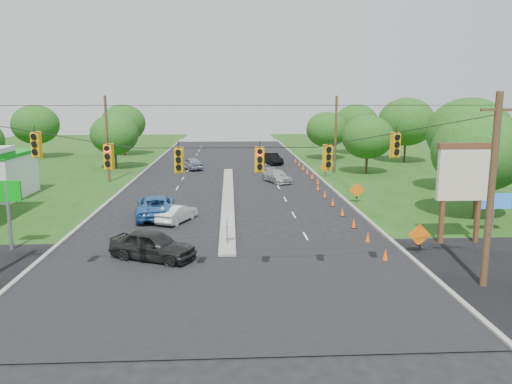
{
  "coord_description": "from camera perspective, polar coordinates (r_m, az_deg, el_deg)",
  "views": [
    {
      "loc": [
        0.21,
        -22.55,
        8.69
      ],
      "look_at": [
        1.85,
        8.73,
        2.8
      ],
      "focal_mm": 35.0,
      "sensor_mm": 36.0,
      "label": 1
    }
  ],
  "objects": [
    {
      "name": "cone_7",
      "position": [
        51.53,
        7.07,
        1.26
      ],
      "size": [
        0.32,
        0.32,
        0.7
      ],
      "primitive_type": "cone",
      "color": "#F95513",
      "rests_on": "ground"
    },
    {
      "name": "utility_pole_far_right",
      "position": [
        59.0,
        9.08,
        6.45
      ],
      "size": [
        0.28,
        0.28,
        9.0
      ],
      "primitive_type": "cylinder",
      "color": "#422D1C",
      "rests_on": "ground"
    },
    {
      "name": "work_sign_1",
      "position": [
        42.59,
        11.44,
        0.16
      ],
      "size": [
        1.27,
        0.58,
        1.37
      ],
      "color": "black",
      "rests_on": "ground"
    },
    {
      "name": "cone_0",
      "position": [
        28.15,
        14.57,
        -6.94
      ],
      "size": [
        0.32,
        0.32,
        0.7
      ],
      "primitive_type": "cone",
      "color": "#F95513",
      "rests_on": "ground"
    },
    {
      "name": "cone_2",
      "position": [
        34.63,
        11.12,
        -3.49
      ],
      "size": [
        0.32,
        0.32,
        0.7
      ],
      "primitive_type": "cone",
      "color": "#F95513",
      "rests_on": "ground"
    },
    {
      "name": "cone_3",
      "position": [
        37.94,
        9.84,
        -2.21
      ],
      "size": [
        0.32,
        0.32,
        0.7
      ],
      "primitive_type": "cone",
      "color": "#F95513",
      "rests_on": "ground"
    },
    {
      "name": "white_sedan",
      "position": [
        35.97,
        -9.03,
        -2.42
      ],
      "size": [
        2.79,
        4.08,
        1.27
      ],
      "primitive_type": "imported",
      "rotation": [
        0.0,
        0.0,
        2.73
      ],
      "color": "silver",
      "rests_on": "ground"
    },
    {
      "name": "cone_4",
      "position": [
        41.28,
        8.78,
        -1.13
      ],
      "size": [
        0.32,
        0.32,
        0.7
      ],
      "primitive_type": "cone",
      "color": "#F95513",
      "rests_on": "ground"
    },
    {
      "name": "median_sign",
      "position": [
        29.45,
        -3.33,
        -3.57
      ],
      "size": [
        0.55,
        0.06,
        2.05
      ],
      "color": "gray",
      "rests_on": "ground"
    },
    {
      "name": "cone_10",
      "position": [
        61.78,
        5.39,
        2.85
      ],
      "size": [
        0.32,
        0.32,
        0.7
      ],
      "primitive_type": "cone",
      "color": "#F95513",
      "rests_on": "ground"
    },
    {
      "name": "curb_left",
      "position": [
        54.25,
        -13.93,
        1.12
      ],
      "size": [
        0.25,
        110.0,
        0.16
      ],
      "primitive_type": "cube",
      "color": "gray",
      "rests_on": "ground"
    },
    {
      "name": "tree_11",
      "position": [
        80.12,
        11.4,
        7.78
      ],
      "size": [
        6.72,
        6.72,
        7.84
      ],
      "color": "black",
      "rests_on": "ground"
    },
    {
      "name": "tree_5",
      "position": [
        64.29,
        -15.87,
        6.37
      ],
      "size": [
        5.88,
        5.88,
        6.86
      ],
      "color": "black",
      "rests_on": "ground"
    },
    {
      "name": "cone_9",
      "position": [
        58.35,
        5.88,
        2.38
      ],
      "size": [
        0.32,
        0.32,
        0.7
      ],
      "primitive_type": "cone",
      "color": "#F95513",
      "rests_on": "ground"
    },
    {
      "name": "tree_9",
      "position": [
        58.87,
        12.63,
        6.16
      ],
      "size": [
        5.88,
        5.88,
        6.86
      ],
      "color": "black",
      "rests_on": "ground"
    },
    {
      "name": "cross_street",
      "position": [
        24.17,
        -3.36,
        -10.44
      ],
      "size": [
        160.0,
        14.0,
        0.02
      ],
      "primitive_type": "cube",
      "color": "black",
      "rests_on": "ground"
    },
    {
      "name": "cone_5",
      "position": [
        44.64,
        7.87,
        -0.22
      ],
      "size": [
        0.32,
        0.32,
        0.7
      ],
      "primitive_type": "cone",
      "color": "#F95513",
      "rests_on": "ground"
    },
    {
      "name": "work_sign_2",
      "position": [
        56.08,
        7.91,
        2.77
      ],
      "size": [
        1.27,
        0.58,
        1.37
      ],
      "color": "black",
      "rests_on": "ground"
    },
    {
      "name": "tree_12",
      "position": [
        72.02,
        8.1,
        7.08
      ],
      "size": [
        5.88,
        5.88,
        6.86
      ],
      "color": "black",
      "rests_on": "ground"
    },
    {
      "name": "cone_8",
      "position": [
        54.93,
        6.44,
        1.85
      ],
      "size": [
        0.32,
        0.32,
        0.7
      ],
      "primitive_type": "cone",
      "color": "#F95513",
      "rests_on": "ground"
    },
    {
      "name": "cone_11",
      "position": [
        65.21,
        4.94,
        3.27
      ],
      "size": [
        0.32,
        0.32,
        0.7
      ],
      "primitive_type": "cone",
      "color": "#F95513",
      "rests_on": "ground"
    },
    {
      "name": "pylon_sign",
      "position": [
        32.36,
        22.88,
        1.48
      ],
      "size": [
        5.9,
        2.3,
        6.12
      ],
      "color": "#59331E",
      "rests_on": "ground"
    },
    {
      "name": "tree_10",
      "position": [
        70.74,
        16.8,
        7.68
      ],
      "size": [
        7.56,
        7.56,
        8.82
      ],
      "color": "black",
      "rests_on": "ground"
    },
    {
      "name": "tree_7",
      "position": [
        39.04,
        24.19,
        4.23
      ],
      "size": [
        6.72,
        6.72,
        7.84
      ],
      "color": "black",
      "rests_on": "ground"
    },
    {
      "name": "tree_8",
      "position": [
        49.69,
        23.15,
        6.21
      ],
      "size": [
        7.56,
        7.56,
        8.82
      ],
      "color": "black",
      "rests_on": "ground"
    },
    {
      "name": "tree_4",
      "position": [
        79.8,
        -23.9,
        7.07
      ],
      "size": [
        6.72,
        6.72,
        7.84
      ],
      "color": "black",
      "rests_on": "ground"
    },
    {
      "name": "tree_6",
      "position": [
        79.31,
        -14.93,
        7.6
      ],
      "size": [
        6.72,
        6.72,
        7.84
      ],
      "color": "black",
      "rests_on": "ground"
    },
    {
      "name": "curb_right",
      "position": [
        54.17,
        7.55,
        1.33
      ],
      "size": [
        0.25,
        110.0,
        0.16
      ],
      "primitive_type": "cube",
      "color": "gray",
      "rests_on": "ground"
    },
    {
      "name": "blue_pickup",
      "position": [
        37.65,
        -11.39,
        -1.6
      ],
      "size": [
        3.63,
        6.38,
        1.68
      ],
      "primitive_type": "imported",
      "rotation": [
        0.0,
        0.0,
        3.29
      ],
      "color": "#2A5EA1",
      "rests_on": "ground"
    },
    {
      "name": "silver_car_oncoming",
      "position": [
        62.37,
        -7.37,
        3.25
      ],
      "size": [
        3.42,
        4.75,
        1.5
      ],
      "primitive_type": "imported",
      "rotation": [
        0.0,
        0.0,
        3.56
      ],
      "color": "gray",
      "rests_on": "ground"
    },
    {
      "name": "cone_6",
      "position": [
        48.03,
        7.09,
        0.57
      ],
      "size": [
        0.32,
        0.32,
        0.7
      ],
      "primitive_type": "cone",
      "color": "#F95513",
      "rests_on": "ground"
    },
    {
      "name": "signal_span",
      "position": [
        21.87,
        -3.65,
        0.84
      ],
      "size": [
        25.6,
        0.32,
        9.0
      ],
      "color": "#422D1C",
      "rests_on": "ground"
    },
    {
      "name": "black_sedan",
      "position": [
        27.89,
        -11.72,
        -5.97
      ],
      "size": [
        5.18,
        3.75,
        1.64
      ],
      "primitive_type": "imported",
      "rotation": [
        0.0,
        0.0,
        1.14
      ],
      "color": "black",
      "rests_on": "ground"
    },
    {
      "name": "cone_12",
      "position": [
        68.65,
        4.54,
        3.64
      ],
      "size": [
        0.32,
        0.32,
        0.7
      ],
      "primitive_type": "cone",
      "color": "#F95513",
      "rests_on": "ground"
    },
    {
      "name": "median",
      "position": [
        44.41,
        -3.22,
        -0.65
      ],
      "size": [
        1.0,
        34.0,
        0.18
      ],
      "primitive_type": "cube",
      "color": "gray",
      "rests_on": "ground"
    },
    {
      "name": "work_sign_0",
      "position": [
        29.58,
        18.15,
        -4.78
      ],
      "size": [
        1.27,
        0.58,
        1.37
      ],
      "color": "black",
      "rests_on": "ground"
    },
    {
      "name": "ground",
      "position": [
        24.17,
        -3.36,
        -10.44
      ],
      "size": [
        160.0,
        160.0,
        0.0
      ],
      "primitive_type": "plane",
      "color": "black",
      "rests_on": "ground"
    },
    {
      "name": "dark_car_receding",
      "position": [
        66.93,
        1.82,
        3.84
      ],
      "size": [
        2.85,
        4.85,
        1.51
      ],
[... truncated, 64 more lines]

